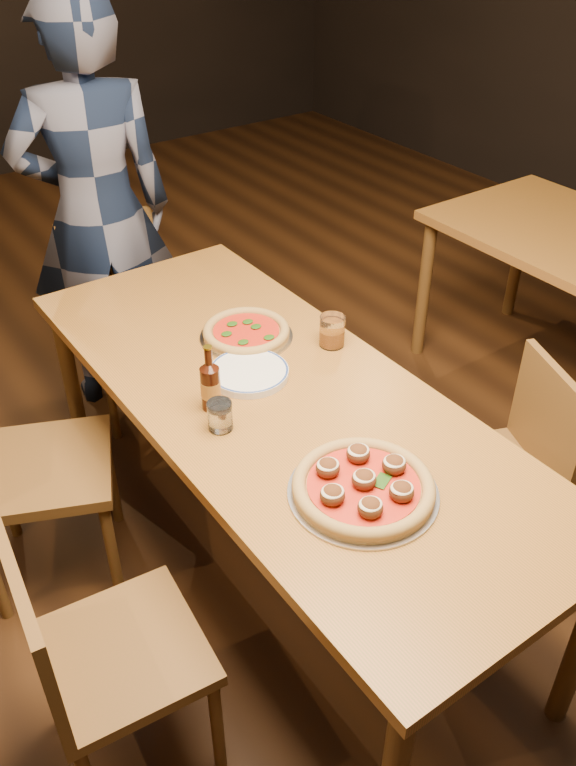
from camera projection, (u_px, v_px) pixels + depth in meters
ground at (280, 562)px, 2.67m from camera, size 9.00×9.00×0.00m
table_main at (279, 413)px, 2.28m from camera, size 0.80×2.00×0.75m
chair_main_nw at (122, 651)px, 1.89m from camera, size 0.44×0.44×0.86m
chair_main_sw at (42, 466)px, 2.40m from camera, size 0.57×0.57×0.93m
chair_main_e at (488, 473)px, 2.45m from camera, size 0.50×0.50×0.82m
chair_end at (130, 320)px, 3.19m from camera, size 0.45×0.45×0.89m
pizza_meatball at (363, 486)px, 1.87m from camera, size 0.38×0.38×0.07m
pizza_margherita at (246, 332)px, 2.49m from camera, size 0.31×0.31×0.04m
plate_stack at (249, 373)px, 2.31m from camera, size 0.25×0.25×0.02m
beer_bottle at (211, 387)px, 2.14m from camera, size 0.06×0.06×0.21m
water_glass at (220, 416)px, 2.08m from camera, size 0.07×0.07×0.09m
amber_glass at (332, 331)px, 2.43m from camera, size 0.08×0.08×0.10m
diner at (97, 214)px, 3.04m from camera, size 0.72×0.56×1.74m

